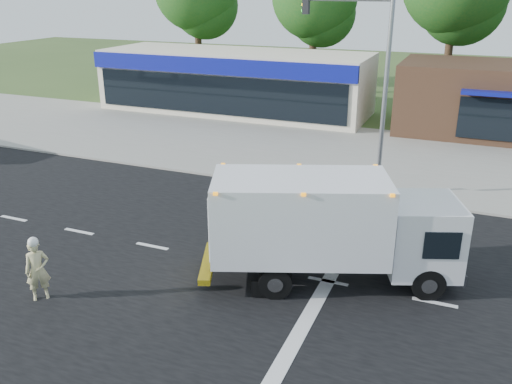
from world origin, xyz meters
TOP-DOWN VIEW (x-y plane):
  - ground at (0.00, 0.00)m, footprint 120.00×120.00m
  - road_asphalt at (0.00, 0.00)m, footprint 60.00×14.00m
  - sidewalk at (0.00, 8.20)m, footprint 60.00×2.40m
  - parking_apron at (0.00, 14.00)m, footprint 60.00×9.00m
  - lane_markings at (1.35, -1.35)m, footprint 55.20×7.00m
  - ems_box_truck at (2.89, 0.04)m, footprint 7.54×4.64m
  - emergency_worker at (-4.10, -3.87)m, footprint 0.74×0.76m
  - retail_strip_mall at (-9.00, 19.93)m, footprint 18.00×6.20m
  - brown_storefront at (7.00, 19.98)m, footprint 10.00×6.70m
  - traffic_signal_pole at (2.35, 7.60)m, footprint 3.51×0.25m

SIDE VIEW (x-z plane):
  - ground at x=0.00m, z-range 0.00..0.00m
  - road_asphalt at x=0.00m, z-range -0.01..0.01m
  - parking_apron at x=0.00m, z-range 0.00..0.02m
  - lane_markings at x=1.35m, z-range 0.01..0.02m
  - sidewalk at x=0.00m, z-range 0.00..0.12m
  - emergency_worker at x=-4.10m, z-range -0.02..1.85m
  - ems_box_truck at x=2.89m, z-range 0.24..3.45m
  - brown_storefront at x=7.00m, z-range 0.00..4.00m
  - retail_strip_mall at x=-9.00m, z-range 0.01..4.01m
  - traffic_signal_pole at x=2.35m, z-range 0.92..8.92m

